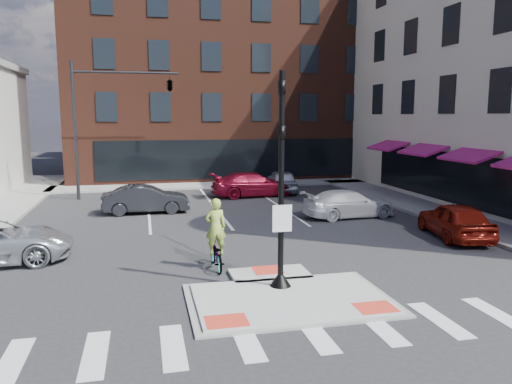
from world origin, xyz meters
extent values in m
plane|color=#28282B|center=(0.00, 0.00, 0.00)|extent=(120.00, 120.00, 0.00)
cube|color=gray|center=(0.00, -0.50, 0.03)|extent=(5.40, 3.60, 0.06)
cube|color=#A8A8A3|center=(0.00, -0.50, 0.06)|extent=(5.00, 3.20, 0.12)
cube|color=#A8A8A3|center=(0.00, 1.60, 0.06)|extent=(2.40, 1.40, 0.12)
cube|color=red|center=(-1.90, -1.70, 0.12)|extent=(1.00, 0.80, 0.01)
cube|color=red|center=(1.90, -1.70, 0.12)|extent=(1.00, 0.80, 0.01)
cube|color=red|center=(0.00, 1.90, 0.12)|extent=(0.90, 0.90, 0.01)
cube|color=gray|center=(-11.00, 20.00, 0.07)|extent=(3.00, 20.00, 0.15)
cube|color=gray|center=(10.80, 10.00, 0.07)|extent=(3.00, 24.00, 0.15)
cube|color=gray|center=(3.00, 22.00, 0.07)|extent=(26.00, 3.00, 0.15)
cube|color=#4B2317|center=(3.00, 32.00, 7.50)|extent=(24.00, 18.00, 15.00)
cube|color=black|center=(3.00, 23.00, 1.80)|extent=(20.00, 0.12, 2.80)
cube|color=black|center=(12.00, 10.00, 1.70)|extent=(0.12, 16.00, 2.60)
cube|color=#C01977|center=(11.30, 10.00, 3.05)|extent=(1.46, 3.00, 0.58)
cube|color=#C01977|center=(11.30, 16.00, 3.05)|extent=(1.46, 3.00, 0.58)
cube|color=slate|center=(-4.00, 52.00, 5.00)|extent=(10.00, 12.00, 10.00)
cube|color=brown|center=(9.00, 54.00, 6.00)|extent=(12.00, 12.00, 12.00)
cone|color=black|center=(0.00, 0.40, 0.34)|extent=(0.60, 0.60, 0.45)
cylinder|color=black|center=(0.00, 0.40, 3.20)|extent=(0.16, 0.16, 5.80)
cube|color=white|center=(0.00, 0.28, 2.10)|extent=(0.55, 0.04, 0.75)
imported|color=black|center=(0.00, 0.40, 5.30)|extent=(0.18, 0.22, 1.10)
imported|color=black|center=(0.00, 0.40, 4.10)|extent=(0.18, 0.22, 1.10)
cylinder|color=black|center=(-7.50, 18.00, 4.00)|extent=(0.20, 0.20, 8.00)
cylinder|color=black|center=(-4.50, 18.00, 7.40)|extent=(6.00, 0.14, 0.14)
imported|color=black|center=(-2.00, 18.00, 6.80)|extent=(0.48, 2.24, 0.90)
imported|color=maroon|center=(8.50, 4.72, 0.74)|extent=(2.46, 4.56, 1.47)
imported|color=white|center=(6.00, 9.58, 0.66)|extent=(4.76, 2.36, 1.33)
imported|color=#242529|center=(-3.62, 12.85, 0.71)|extent=(4.34, 1.53, 1.43)
imported|color=silver|center=(5.00, 18.11, 0.73)|extent=(2.29, 4.47, 1.46)
imported|color=maroon|center=(2.81, 16.81, 0.74)|extent=(5.27, 2.53, 1.48)
imported|color=#3F3F44|center=(-1.50, 2.80, 0.49)|extent=(0.69, 1.86, 0.97)
imported|color=#9DBF43|center=(-1.50, 2.80, 1.38)|extent=(0.69, 0.46, 1.86)
camera|label=1|loc=(-3.69, -12.71, 4.91)|focal=35.00mm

